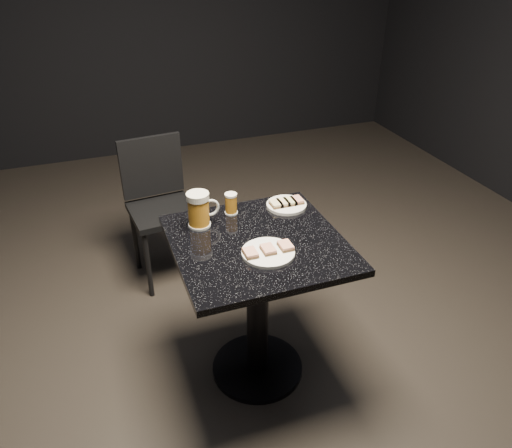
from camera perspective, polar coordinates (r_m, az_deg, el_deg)
The scene contains 9 objects.
floor at distance 2.56m, azimuth 0.16°, elevation -16.21°, with size 6.00×6.00×0.00m, color black.
plate_large at distance 1.99m, azimuth 1.39°, elevation -3.30°, with size 0.21×0.21×0.01m, color white.
plate_small at distance 2.34m, azimuth 3.50°, elevation 2.18°, with size 0.19×0.19×0.01m, color white.
table at distance 2.22m, azimuth 0.18°, elevation -7.20°, with size 0.70×0.70×0.75m.
beer_mug at distance 2.16m, azimuth -6.50°, elevation 1.66°, with size 0.15×0.10×0.16m.
beer_tumbler at distance 2.26m, azimuth -2.87°, elevation 2.35°, with size 0.06×0.06×0.10m.
chair at distance 2.98m, azimuth -10.99°, elevation 2.67°, with size 0.40×0.40×0.85m.
canapes_on_plate_large at distance 1.98m, azimuth 1.40°, elevation -2.91°, with size 0.20×0.07×0.02m.
canapes_on_plate_small at distance 2.33m, azimuth 3.51°, elevation 2.53°, with size 0.15×0.07×0.02m.
Camera 1 is at (-0.61, -1.64, 1.87)m, focal length 35.00 mm.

